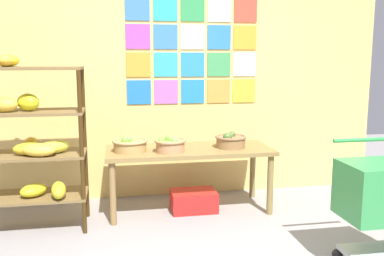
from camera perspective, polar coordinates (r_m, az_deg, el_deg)
The scene contains 8 objects.
back_wall_with_art at distance 4.55m, azimuth -3.71°, elevation 9.11°, with size 4.78×0.07×2.94m.
banana_shelf_unit at distance 3.88m, azimuth -21.58°, elevation -0.34°, with size 0.99×0.48×1.54m.
display_table at distance 4.15m, azimuth -0.40°, elevation -3.70°, with size 1.60×0.65×0.62m.
fruit_basket_centre at distance 4.17m, azimuth 5.19°, elevation -1.68°, with size 0.31×0.31×0.16m.
fruit_basket_back_right at distance 4.03m, azimuth -8.35°, elevation -2.20°, with size 0.33×0.33×0.15m.
fruit_basket_back_left at distance 3.97m, azimuth -2.96°, elevation -2.17°, with size 0.30×0.30×0.16m.
produce_crate_under_table at distance 4.25m, azimuth 0.22°, elevation -9.72°, with size 0.44×0.31×0.20m, color red.
shopping_cart at distance 3.32m, azimuth 24.33°, elevation -8.12°, with size 0.59×0.45×0.90m.
Camera 1 is at (-0.52, -2.61, 1.49)m, focal length 39.81 mm.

